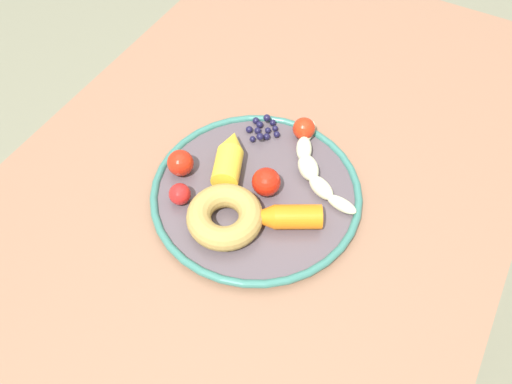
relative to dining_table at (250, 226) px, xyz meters
The scene contains 12 objects.
ground_plane 0.68m from the dining_table, ahead, with size 6.00×6.00×0.00m, color gray.
dining_table is the anchor object (origin of this frame).
plate 0.10m from the dining_table, 93.41° to the right, with size 0.32×0.32×0.02m.
banana 0.16m from the dining_table, 43.15° to the right, with size 0.15×0.14×0.03m.
carrot_orange 0.15m from the dining_table, 114.49° to the right, with size 0.09×0.12×0.04m.
carrot_yellow 0.14m from the dining_table, 63.08° to the left, with size 0.11×0.08×0.04m.
donut 0.14m from the dining_table, behind, with size 0.11×0.11×0.04m, color #AE8D47.
blueberry_pile 0.16m from the dining_table, 18.86° to the left, with size 0.06×0.06×0.02m.
tomato_near 0.13m from the dining_table, 69.39° to the right, with size 0.04×0.04×0.04m, color red.
tomato_mid 0.17m from the dining_table, 101.15° to the left, with size 0.04×0.04×0.04m, color red.
tomato_far 0.19m from the dining_table, 10.01° to the right, with size 0.04×0.04×0.04m, color red.
tomato_extra 0.16m from the dining_table, 131.12° to the left, with size 0.03×0.03×0.03m, color red.
Camera 1 is at (-0.42, -0.24, 1.42)m, focal length 36.55 mm.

